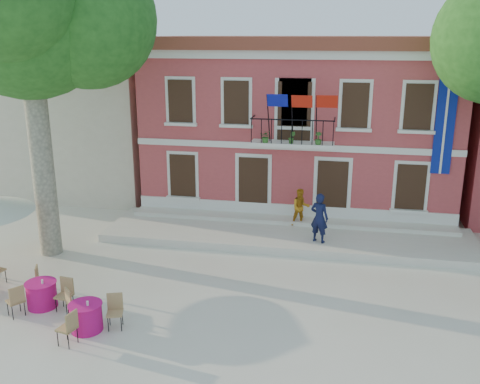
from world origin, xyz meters
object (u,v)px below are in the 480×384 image
at_px(cafe_table_0, 42,293).
at_px(cafe_table_1, 86,316).
at_px(pedestrian_orange, 301,207).
at_px(plane_tree_west, 26,13).
at_px(pedestrian_navy, 319,218).

distance_m(cafe_table_0, cafe_table_1, 2.08).
bearing_deg(pedestrian_orange, cafe_table_0, -149.72).
bearing_deg(plane_tree_west, pedestrian_navy, 12.83).
bearing_deg(cafe_table_0, plane_tree_west, 116.31).
relative_size(pedestrian_orange, cafe_table_0, 0.81).
bearing_deg(pedestrian_navy, plane_tree_west, 33.43).
distance_m(plane_tree_west, cafe_table_0, 8.85).
distance_m(plane_tree_west, pedestrian_orange, 11.86).
bearing_deg(pedestrian_orange, cafe_table_1, -137.89).
distance_m(pedestrian_navy, pedestrian_orange, 1.79).
relative_size(pedestrian_navy, pedestrian_orange, 1.23).
relative_size(pedestrian_orange, cafe_table_1, 0.82).
height_order(plane_tree_west, cafe_table_0, plane_tree_west).
distance_m(plane_tree_west, pedestrian_navy, 11.97).
relative_size(cafe_table_0, cafe_table_1, 1.02).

